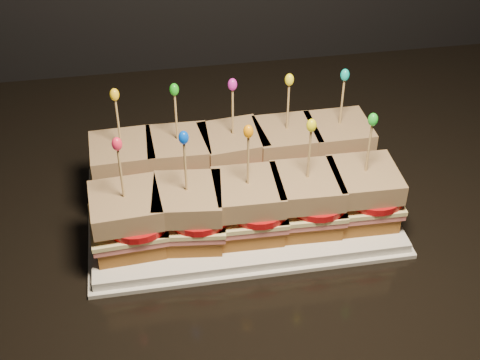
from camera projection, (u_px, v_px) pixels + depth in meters
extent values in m
cube|color=black|center=(100.00, 205.00, 0.95)|extent=(2.51, 0.74, 0.04)
cube|color=white|center=(240.00, 207.00, 0.90)|extent=(0.39, 0.24, 0.02)
cube|color=white|center=(240.00, 210.00, 0.91)|extent=(0.41, 0.26, 0.01)
cube|color=brown|center=(126.00, 182.00, 0.91)|extent=(0.08, 0.08, 0.02)
cube|color=#CC5C5C|center=(125.00, 173.00, 0.91)|extent=(0.09, 0.09, 0.01)
cube|color=beige|center=(124.00, 169.00, 0.90)|extent=(0.09, 0.09, 0.01)
cylinder|color=#B00E10|center=(133.00, 166.00, 0.89)|extent=(0.08, 0.08, 0.01)
cube|color=#4F240E|center=(122.00, 153.00, 0.89)|extent=(0.09, 0.09, 0.03)
cylinder|color=tan|center=(119.00, 125.00, 0.86)|extent=(0.00, 0.00, 0.09)
ellipsoid|color=yellow|center=(115.00, 95.00, 0.83)|extent=(0.01, 0.01, 0.02)
cube|color=brown|center=(180.00, 176.00, 0.93)|extent=(0.08, 0.08, 0.02)
cube|color=#CC5C5C|center=(180.00, 168.00, 0.92)|extent=(0.09, 0.09, 0.01)
cube|color=beige|center=(179.00, 163.00, 0.91)|extent=(0.09, 0.09, 0.01)
cylinder|color=#B00E10|center=(188.00, 161.00, 0.90)|extent=(0.08, 0.08, 0.01)
cube|color=#4F240E|center=(178.00, 148.00, 0.90)|extent=(0.08, 0.08, 0.03)
cylinder|color=tan|center=(176.00, 120.00, 0.87)|extent=(0.00, 0.00, 0.09)
ellipsoid|color=#1AAE19|center=(174.00, 89.00, 0.84)|extent=(0.01, 0.01, 0.02)
cube|color=brown|center=(233.00, 171.00, 0.94)|extent=(0.09, 0.09, 0.02)
cube|color=#CC5C5C|center=(233.00, 162.00, 0.93)|extent=(0.10, 0.09, 0.01)
cube|color=beige|center=(233.00, 158.00, 0.92)|extent=(0.10, 0.10, 0.01)
cylinder|color=#B00E10|center=(242.00, 155.00, 0.91)|extent=(0.08, 0.08, 0.01)
cube|color=#4F240E|center=(233.00, 142.00, 0.91)|extent=(0.09, 0.09, 0.03)
cylinder|color=tan|center=(233.00, 115.00, 0.88)|extent=(0.00, 0.00, 0.09)
ellipsoid|color=#CE1FAD|center=(232.00, 84.00, 0.85)|extent=(0.01, 0.01, 0.02)
cube|color=brown|center=(285.00, 166.00, 0.95)|extent=(0.08, 0.08, 0.02)
cube|color=#CC5C5C|center=(285.00, 157.00, 0.94)|extent=(0.09, 0.09, 0.01)
cube|color=beige|center=(286.00, 153.00, 0.93)|extent=(0.09, 0.09, 0.01)
cylinder|color=#B00E10|center=(295.00, 150.00, 0.92)|extent=(0.08, 0.08, 0.01)
cube|color=#4F240E|center=(286.00, 137.00, 0.92)|extent=(0.08, 0.08, 0.03)
cylinder|color=tan|center=(288.00, 110.00, 0.89)|extent=(0.00, 0.00, 0.09)
ellipsoid|color=yellow|center=(289.00, 80.00, 0.86)|extent=(0.01, 0.01, 0.02)
cube|color=brown|center=(336.00, 160.00, 0.96)|extent=(0.08, 0.08, 0.02)
cube|color=#CC5C5C|center=(337.00, 152.00, 0.95)|extent=(0.09, 0.09, 0.01)
cube|color=beige|center=(337.00, 148.00, 0.94)|extent=(0.09, 0.09, 0.01)
cylinder|color=#B00E10|center=(347.00, 145.00, 0.93)|extent=(0.08, 0.08, 0.01)
cube|color=#4F240E|center=(339.00, 132.00, 0.93)|extent=(0.08, 0.08, 0.03)
cylinder|color=tan|center=(342.00, 105.00, 0.90)|extent=(0.00, 0.00, 0.09)
ellipsoid|color=#0DB5A5|center=(345.00, 75.00, 0.87)|extent=(0.01, 0.01, 0.02)
cube|color=brown|center=(129.00, 236.00, 0.83)|extent=(0.09, 0.09, 0.02)
cube|color=#CC5C5C|center=(128.00, 227.00, 0.82)|extent=(0.09, 0.09, 0.01)
cube|color=beige|center=(127.00, 222.00, 0.81)|extent=(0.10, 0.09, 0.01)
cylinder|color=#B00E10|center=(137.00, 220.00, 0.81)|extent=(0.08, 0.08, 0.01)
cube|color=#4F240E|center=(125.00, 206.00, 0.80)|extent=(0.09, 0.09, 0.03)
cylinder|color=tan|center=(121.00, 176.00, 0.77)|extent=(0.00, 0.00, 0.09)
ellipsoid|color=#F12243|center=(117.00, 144.00, 0.74)|extent=(0.01, 0.01, 0.02)
cube|color=brown|center=(189.00, 229.00, 0.84)|extent=(0.09, 0.09, 0.02)
cube|color=#CC5C5C|center=(189.00, 220.00, 0.83)|extent=(0.10, 0.10, 0.01)
cube|color=beige|center=(188.00, 215.00, 0.82)|extent=(0.10, 0.10, 0.01)
cylinder|color=#B00E10|center=(198.00, 213.00, 0.82)|extent=(0.08, 0.08, 0.01)
cube|color=#4F240E|center=(187.00, 199.00, 0.81)|extent=(0.09, 0.09, 0.03)
cylinder|color=tan|center=(186.00, 170.00, 0.78)|extent=(0.00, 0.00, 0.09)
ellipsoid|color=blue|center=(184.00, 138.00, 0.75)|extent=(0.01, 0.01, 0.02)
cube|color=brown|center=(248.00, 222.00, 0.85)|extent=(0.08, 0.08, 0.02)
cube|color=#CC5C5C|center=(248.00, 213.00, 0.84)|extent=(0.09, 0.09, 0.01)
cube|color=beige|center=(248.00, 209.00, 0.83)|extent=(0.09, 0.09, 0.01)
cylinder|color=#B00E10|center=(258.00, 206.00, 0.83)|extent=(0.08, 0.08, 0.01)
cube|color=#4F240E|center=(248.00, 192.00, 0.82)|extent=(0.08, 0.08, 0.03)
cylinder|color=tan|center=(248.00, 163.00, 0.79)|extent=(0.00, 0.00, 0.09)
ellipsoid|color=orange|center=(248.00, 131.00, 0.76)|extent=(0.01, 0.01, 0.02)
cube|color=brown|center=(305.00, 216.00, 0.86)|extent=(0.08, 0.08, 0.02)
cube|color=#CC5C5C|center=(305.00, 207.00, 0.85)|extent=(0.09, 0.09, 0.01)
cube|color=beige|center=(306.00, 202.00, 0.84)|extent=(0.09, 0.09, 0.01)
cylinder|color=#B00E10|center=(316.00, 200.00, 0.84)|extent=(0.08, 0.08, 0.01)
cube|color=#4F240E|center=(307.00, 186.00, 0.83)|extent=(0.09, 0.09, 0.03)
cylinder|color=tan|center=(309.00, 157.00, 0.80)|extent=(0.00, 0.00, 0.09)
ellipsoid|color=yellow|center=(311.00, 125.00, 0.78)|extent=(0.01, 0.01, 0.02)
cube|color=brown|center=(360.00, 209.00, 0.87)|extent=(0.08, 0.08, 0.02)
cube|color=#CC5C5C|center=(362.00, 200.00, 0.86)|extent=(0.09, 0.09, 0.01)
cube|color=beige|center=(362.00, 196.00, 0.85)|extent=(0.09, 0.09, 0.01)
cylinder|color=#B00E10|center=(373.00, 193.00, 0.85)|extent=(0.08, 0.08, 0.01)
cube|color=#4F240E|center=(364.00, 180.00, 0.84)|extent=(0.08, 0.08, 0.03)
cylinder|color=tan|center=(368.00, 151.00, 0.81)|extent=(0.00, 0.00, 0.09)
ellipsoid|color=green|center=(373.00, 120.00, 0.79)|extent=(0.01, 0.01, 0.02)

